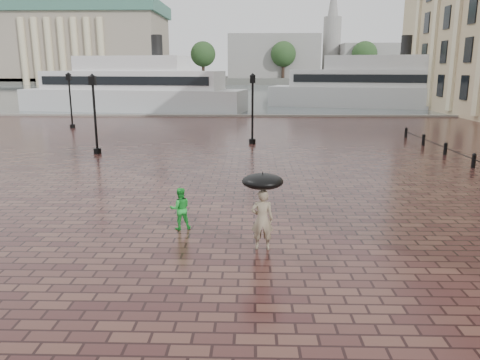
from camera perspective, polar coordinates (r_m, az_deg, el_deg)
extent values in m
plane|color=#321716|center=(17.50, -8.39, -2.61)|extent=(300.00, 300.00, 0.00)
plane|color=#424C51|center=(108.72, -0.10, 10.84)|extent=(240.00, 240.00, 0.00)
cube|color=slate|center=(48.90, -2.04, 7.75)|extent=(80.00, 0.60, 0.30)
cube|color=#4C4C47|center=(176.64, 0.52, 12.13)|extent=(300.00, 60.00, 2.00)
cube|color=gray|center=(171.81, -18.92, 15.07)|extent=(55.00, 30.00, 22.00)
cube|color=#3C6E5D|center=(172.73, -19.24, 19.04)|extent=(57.00, 32.00, 4.00)
cube|color=gray|center=(166.78, 4.02, 14.78)|extent=(30.00, 22.00, 14.00)
cube|color=gray|center=(171.81, 16.10, 13.76)|extent=(25.00, 22.00, 11.00)
cube|color=gray|center=(183.59, 27.09, 13.57)|extent=(35.00, 22.00, 16.00)
cylinder|color=gray|center=(168.91, 11.09, 15.57)|extent=(6.00, 6.00, 20.00)
cone|color=gray|center=(170.08, 11.31, 20.28)|extent=(5.00, 5.00, 18.00)
cylinder|color=#2D2119|center=(168.58, -22.57, 12.10)|extent=(1.00, 1.00, 8.00)
sphere|color=#1D3D1B|center=(168.64, -22.74, 13.96)|extent=(8.00, 8.00, 8.00)
cylinder|color=#2D2119|center=(160.06, -13.92, 12.70)|extent=(1.00, 1.00, 8.00)
sphere|color=#1D3D1B|center=(160.13, -14.03, 14.66)|extent=(8.00, 8.00, 8.00)
cylinder|color=#2D2119|center=(155.38, -4.49, 13.03)|extent=(1.00, 1.00, 8.00)
sphere|color=#1D3D1B|center=(155.45, -4.53, 15.06)|extent=(8.00, 8.00, 8.00)
cylinder|color=#2D2119|center=(154.89, 5.27, 13.01)|extent=(1.00, 1.00, 8.00)
sphere|color=#1D3D1B|center=(154.96, 5.31, 15.05)|extent=(8.00, 8.00, 8.00)
cylinder|color=#2D2119|center=(158.62, 14.81, 12.65)|extent=(1.00, 1.00, 8.00)
sphere|color=#1D3D1B|center=(158.69, 14.93, 14.63)|extent=(8.00, 8.00, 8.00)
cylinder|color=#2D2119|center=(166.29, 23.66, 12.00)|extent=(1.00, 1.00, 8.00)
sphere|color=#1D3D1B|center=(166.36, 23.84, 13.89)|extent=(8.00, 8.00, 8.00)
cylinder|color=black|center=(25.96, 26.59, 2.02)|extent=(0.20, 0.20, 0.60)
sphere|color=black|center=(25.91, 26.66, 2.71)|extent=(0.22, 0.22, 0.22)
cylinder|color=black|center=(29.11, 23.74, 3.39)|extent=(0.20, 0.20, 0.60)
sphere|color=black|center=(29.07, 23.80, 4.01)|extent=(0.22, 0.22, 0.22)
cylinder|color=black|center=(32.34, 21.45, 4.49)|extent=(0.20, 0.20, 0.60)
sphere|color=black|center=(32.30, 21.50, 5.05)|extent=(0.22, 0.22, 0.22)
cylinder|color=black|center=(35.62, 19.58, 5.38)|extent=(0.20, 0.20, 0.60)
sphere|color=black|center=(35.58, 19.62, 5.89)|extent=(0.22, 0.22, 0.22)
cylinder|color=black|center=(28.43, -16.99, 3.42)|extent=(0.44, 0.44, 0.30)
cylinder|color=black|center=(28.19, -17.24, 7.12)|extent=(0.14, 0.14, 4.00)
cube|color=black|center=(28.06, -17.55, 11.48)|extent=(0.35, 0.35, 0.50)
sphere|color=beige|center=(28.06, -17.55, 11.48)|extent=(0.28, 0.28, 0.28)
cylinder|color=black|center=(30.92, 1.50, 4.76)|extent=(0.44, 0.44, 0.30)
cylinder|color=black|center=(30.70, 1.53, 8.17)|extent=(0.14, 0.14, 4.00)
cube|color=black|center=(30.58, 1.55, 12.19)|extent=(0.35, 0.35, 0.50)
sphere|color=beige|center=(30.58, 1.55, 12.19)|extent=(0.28, 0.28, 0.28)
cylinder|color=black|center=(41.64, -19.74, 6.21)|extent=(0.44, 0.44, 0.30)
cylinder|color=black|center=(41.47, -19.94, 8.74)|extent=(0.14, 0.14, 4.00)
cube|color=black|center=(41.38, -20.18, 11.70)|extent=(0.35, 0.35, 0.50)
sphere|color=beige|center=(41.38, -20.18, 11.70)|extent=(0.28, 0.28, 0.28)
imported|color=gray|center=(12.61, 2.72, -4.83)|extent=(0.62, 0.41, 1.67)
imported|color=green|center=(14.34, -7.30, -3.47)|extent=(0.73, 0.63, 1.29)
cube|color=silver|center=(56.79, -12.81, 9.47)|extent=(26.69, 10.76, 2.50)
cube|color=silver|center=(56.69, -12.93, 11.78)|extent=(21.42, 9.02, 2.08)
cube|color=silver|center=(56.68, -13.03, 13.67)|extent=(13.13, 6.93, 1.66)
cylinder|color=black|center=(55.52, -10.09, 15.75)|extent=(1.25, 1.25, 2.50)
cube|color=black|center=(54.20, -14.15, 11.65)|extent=(19.46, 3.61, 0.94)
cube|color=black|center=(59.21, -11.81, 11.88)|extent=(19.46, 3.61, 0.94)
cube|color=silver|center=(63.47, 16.21, 9.69)|extent=(27.72, 13.19, 2.59)
cube|color=silver|center=(63.38, 16.36, 11.83)|extent=(22.29, 10.97, 2.16)
cube|color=silver|center=(63.38, 16.47, 13.58)|extent=(13.78, 8.12, 1.73)
cylinder|color=black|center=(63.49, 19.61, 15.12)|extent=(1.29, 1.29, 2.59)
cube|color=black|center=(60.52, 16.34, 11.79)|extent=(19.83, 5.37, 0.97)
cube|color=black|center=(66.24, 16.38, 11.87)|extent=(19.83, 5.37, 0.97)
cylinder|color=black|center=(12.44, 2.75, -2.27)|extent=(0.02, 0.02, 0.95)
ellipsoid|color=black|center=(12.32, 2.77, -0.17)|extent=(1.10, 1.10, 0.39)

